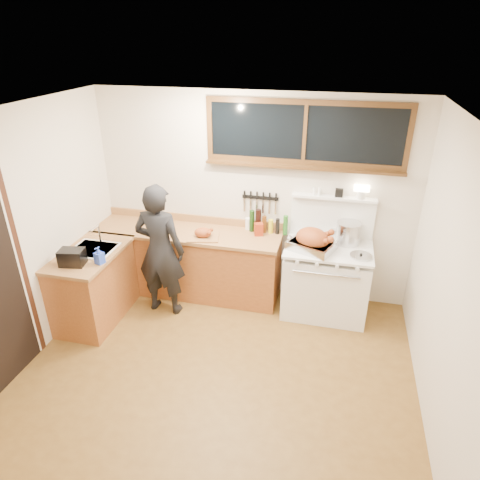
% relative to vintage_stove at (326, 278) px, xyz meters
% --- Properties ---
extents(ground_plane, '(4.00, 3.50, 0.02)m').
position_rel_vintage_stove_xyz_m(ground_plane, '(-1.00, -1.41, -0.48)').
color(ground_plane, brown).
extents(room_shell, '(4.10, 3.60, 2.65)m').
position_rel_vintage_stove_xyz_m(room_shell, '(-1.00, -1.41, 1.18)').
color(room_shell, beige).
rests_on(room_shell, ground).
extents(counter_back, '(2.44, 0.64, 1.00)m').
position_rel_vintage_stove_xyz_m(counter_back, '(-1.80, 0.04, -0.01)').
color(counter_back, brown).
rests_on(counter_back, ground).
extents(counter_left, '(0.64, 1.09, 0.90)m').
position_rel_vintage_stove_xyz_m(counter_left, '(-2.70, -0.79, -0.02)').
color(counter_left, brown).
rests_on(counter_left, ground).
extents(sink_unit, '(0.50, 0.45, 0.37)m').
position_rel_vintage_stove_xyz_m(sink_unit, '(-2.68, -0.71, 0.38)').
color(sink_unit, white).
rests_on(sink_unit, counter_left).
extents(vintage_stove, '(1.02, 0.74, 1.59)m').
position_rel_vintage_stove_xyz_m(vintage_stove, '(0.00, 0.00, 0.00)').
color(vintage_stove, white).
rests_on(vintage_stove, ground).
extents(back_window, '(2.32, 0.13, 0.77)m').
position_rel_vintage_stove_xyz_m(back_window, '(-0.40, 0.31, 1.60)').
color(back_window, black).
rests_on(back_window, room_shell).
extents(knife_strip, '(0.46, 0.03, 0.28)m').
position_rel_vintage_stove_xyz_m(knife_strip, '(-0.90, 0.32, 0.84)').
color(knife_strip, black).
rests_on(knife_strip, room_shell).
extents(man, '(0.62, 0.42, 1.67)m').
position_rel_vintage_stove_xyz_m(man, '(-1.96, -0.44, 0.37)').
color(man, black).
rests_on(man, ground).
extents(soap_bottle, '(0.11, 0.11, 0.20)m').
position_rel_vintage_stove_xyz_m(soap_bottle, '(-2.43, -0.99, 0.53)').
color(soap_bottle, blue).
rests_on(soap_bottle, counter_left).
extents(toaster, '(0.29, 0.22, 0.18)m').
position_rel_vintage_stove_xyz_m(toaster, '(-2.70, -1.08, 0.52)').
color(toaster, black).
rests_on(toaster, counter_left).
extents(cutting_board, '(0.44, 0.37, 0.14)m').
position_rel_vintage_stove_xyz_m(cutting_board, '(-1.52, -0.12, 0.49)').
color(cutting_board, '#9B6B3D').
rests_on(cutting_board, counter_back).
extents(roast_turkey, '(0.61, 0.54, 0.27)m').
position_rel_vintage_stove_xyz_m(roast_turkey, '(-0.19, -0.11, 0.54)').
color(roast_turkey, silver).
rests_on(roast_turkey, vintage_stove).
extents(stockpot, '(0.34, 0.34, 0.27)m').
position_rel_vintage_stove_xyz_m(stockpot, '(0.20, 0.15, 0.57)').
color(stockpot, silver).
rests_on(stockpot, vintage_stove).
extents(saucepan, '(0.20, 0.29, 0.12)m').
position_rel_vintage_stove_xyz_m(saucepan, '(0.07, 0.28, 0.49)').
color(saucepan, silver).
rests_on(saucepan, vintage_stove).
extents(pot_lid, '(0.32, 0.32, 0.04)m').
position_rel_vintage_stove_xyz_m(pot_lid, '(0.36, -0.17, 0.44)').
color(pot_lid, silver).
rests_on(pot_lid, vintage_stove).
extents(coffee_tin, '(0.13, 0.11, 0.16)m').
position_rel_vintage_stove_xyz_m(coffee_tin, '(-0.88, 0.12, 0.51)').
color(coffee_tin, maroon).
rests_on(coffee_tin, counter_back).
extents(pitcher, '(0.10, 0.10, 0.15)m').
position_rel_vintage_stove_xyz_m(pitcher, '(-1.04, 0.27, 0.51)').
color(pitcher, white).
rests_on(pitcher, counter_back).
extents(bottle_cluster, '(0.49, 0.07, 0.30)m').
position_rel_vintage_stove_xyz_m(bottle_cluster, '(-0.81, 0.22, 0.56)').
color(bottle_cluster, black).
rests_on(bottle_cluster, counter_back).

